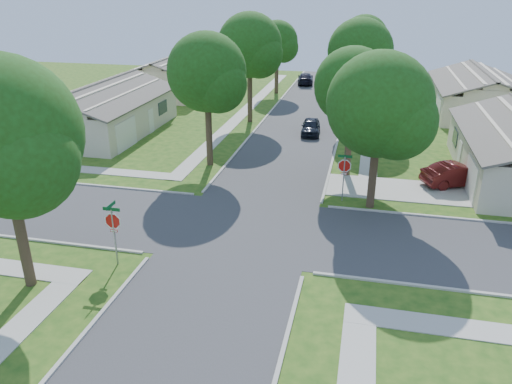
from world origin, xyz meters
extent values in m
plane|color=#214A14|center=(0.00, 0.00, 0.00)|extent=(100.00, 100.00, 0.00)
cube|color=#333335|center=(0.00, 0.00, 0.00)|extent=(7.00, 100.00, 0.02)
cube|color=#9E9B91|center=(6.10, 26.00, 0.02)|extent=(1.20, 40.00, 0.04)
cube|color=#9E9B91|center=(-6.10, 26.00, 0.02)|extent=(1.20, 40.00, 0.04)
cube|color=#9E9B91|center=(7.90, 7.10, 0.03)|extent=(8.80, 3.60, 0.05)
cube|color=gray|center=(-4.70, -4.70, 1.35)|extent=(0.06, 0.06, 2.70)
cylinder|color=white|center=(-4.70, -4.70, 2.15)|extent=(1.05, 0.02, 1.05)
cylinder|color=red|center=(-4.70, -4.70, 2.15)|extent=(0.90, 0.03, 0.90)
cube|color=red|center=(-4.70, -4.70, 1.68)|extent=(0.34, 0.03, 0.12)
cube|color=white|center=(-4.70, -4.70, 1.68)|extent=(0.30, 0.03, 0.08)
cube|color=#0C5426|center=(-4.70, -4.70, 2.72)|extent=(0.80, 0.02, 0.16)
cube|color=#0C5426|center=(-4.70, -4.70, 2.90)|extent=(0.02, 0.80, 0.16)
cube|color=gray|center=(4.70, 4.70, 1.35)|extent=(0.06, 0.06, 2.70)
cylinder|color=white|center=(4.70, 4.70, 2.15)|extent=(1.05, 0.02, 1.05)
cylinder|color=red|center=(4.70, 4.70, 2.15)|extent=(0.90, 0.03, 0.90)
cube|color=red|center=(4.70, 4.70, 1.68)|extent=(0.34, 0.03, 0.12)
cube|color=white|center=(4.70, 4.70, 1.68)|extent=(0.30, 0.03, 0.08)
cube|color=#0C5426|center=(4.70, 4.70, 2.72)|extent=(0.80, 0.02, 0.16)
cube|color=#0C5426|center=(4.70, 4.70, 2.90)|extent=(0.02, 0.80, 0.16)
cylinder|color=#38281C|center=(4.70, 9.00, 1.98)|extent=(0.44, 0.44, 3.95)
sphere|color=#1E4010|center=(4.70, 9.00, 5.88)|extent=(4.80, 4.80, 4.80)
sphere|color=#1E4010|center=(5.54, 8.52, 5.28)|extent=(3.46, 3.46, 3.46)
sphere|color=#1E4010|center=(3.98, 9.60, 5.40)|extent=(3.26, 3.26, 3.26)
cylinder|color=#38281C|center=(4.70, 21.00, 2.15)|extent=(0.44, 0.44, 4.30)
sphere|color=#1E4010|center=(4.70, 21.00, 6.51)|extent=(5.40, 5.40, 5.40)
sphere|color=#1E4010|center=(5.65, 20.46, 5.84)|extent=(3.89, 3.89, 3.89)
sphere|color=#1E4010|center=(3.89, 21.68, 5.97)|extent=(3.67, 3.67, 3.67)
cylinder|color=#38281C|center=(4.70, 34.00, 2.10)|extent=(0.44, 0.44, 4.20)
sphere|color=#1E4010|center=(4.70, 34.00, 6.22)|extent=(5.00, 5.00, 5.00)
sphere|color=#1E4010|center=(5.58, 33.50, 5.60)|extent=(3.60, 3.60, 3.60)
sphere|color=#1E4010|center=(3.95, 34.62, 5.72)|extent=(3.40, 3.40, 3.40)
cylinder|color=#38281C|center=(-4.70, 9.00, 2.12)|extent=(0.44, 0.44, 4.25)
sphere|color=#1E4010|center=(-4.70, 9.00, 6.37)|extent=(5.20, 5.20, 5.20)
sphere|color=#1E4010|center=(-3.79, 8.48, 5.72)|extent=(3.74, 3.74, 3.74)
sphere|color=#1E4010|center=(-5.48, 9.65, 5.85)|extent=(3.54, 3.54, 3.54)
cylinder|color=#38281C|center=(-4.70, 21.00, 2.22)|extent=(0.44, 0.44, 4.44)
sphere|color=#1E4010|center=(-4.70, 21.00, 6.76)|extent=(5.60, 5.60, 5.60)
sphere|color=#1E4010|center=(-3.72, 20.44, 6.06)|extent=(4.03, 4.03, 4.03)
sphere|color=#1E4010|center=(-5.54, 21.70, 6.20)|extent=(3.81, 3.81, 3.81)
cylinder|color=#38281C|center=(-4.70, 34.00, 1.95)|extent=(0.44, 0.44, 3.90)
sphere|color=#1E4010|center=(-4.70, 34.00, 5.74)|extent=(4.60, 4.60, 4.60)
sphere|color=#1E4010|center=(-3.90, 33.54, 5.16)|extent=(3.31, 3.31, 3.31)
sphere|color=#1E4010|center=(-5.39, 34.58, 5.28)|extent=(3.13, 3.13, 3.13)
cylinder|color=#38281C|center=(-7.50, -7.00, 2.02)|extent=(0.44, 0.44, 4.04)
sphere|color=#1E4010|center=(-7.50, -7.00, 6.55)|extent=(6.00, 6.00, 6.00)
sphere|color=#1E4010|center=(-6.45, -7.60, 5.80)|extent=(4.32, 4.32, 4.32)
cylinder|color=#38281C|center=(6.30, 4.20, 1.77)|extent=(0.44, 0.44, 3.54)
sphere|color=#1E4010|center=(6.30, 4.20, 5.86)|extent=(5.60, 5.60, 5.60)
sphere|color=#1E4010|center=(7.28, 3.64, 5.16)|extent=(4.03, 4.03, 4.03)
sphere|color=#1E4010|center=(5.46, 4.90, 5.30)|extent=(3.81, 3.81, 3.81)
cube|color=#4A463F|center=(14.00, 11.00, 3.45)|extent=(4.42, 13.60, 1.56)
cube|color=silver|center=(11.97, 7.10, 1.10)|extent=(0.06, 3.20, 2.20)
cube|color=silver|center=(11.97, 11.65, 1.00)|extent=(0.06, 0.90, 2.00)
cube|color=#1E2633|center=(11.97, 14.25, 1.55)|extent=(0.06, 1.80, 1.10)
cube|color=#BDAF95|center=(16.00, 29.00, 1.40)|extent=(8.00, 13.00, 2.80)
cube|color=#4A463F|center=(18.00, 29.00, 3.45)|extent=(4.42, 13.60, 1.56)
cube|color=#4A463F|center=(14.00, 29.00, 3.45)|extent=(4.42, 13.60, 1.56)
cube|color=silver|center=(11.97, 25.10, 1.10)|extent=(0.06, 3.20, 2.20)
cube|color=silver|center=(11.97, 29.65, 1.00)|extent=(0.06, 0.90, 2.00)
cube|color=#1E2633|center=(11.97, 32.25, 1.55)|extent=(0.06, 1.80, 1.10)
cube|color=#BDAF95|center=(-16.00, 15.00, 1.40)|extent=(8.00, 13.00, 2.80)
cube|color=#4A463F|center=(-14.00, 15.00, 3.45)|extent=(4.42, 13.60, 1.56)
cube|color=#4A463F|center=(-18.00, 15.00, 3.45)|extent=(4.42, 13.60, 1.56)
cube|color=silver|center=(-11.97, 11.10, 1.10)|extent=(0.06, 3.20, 2.20)
cube|color=silver|center=(-11.97, 15.65, 1.00)|extent=(0.06, 0.90, 2.00)
cube|color=#1E2633|center=(-11.97, 18.25, 1.55)|extent=(0.06, 1.80, 1.10)
cube|color=#BDAF95|center=(-16.00, 32.00, 1.40)|extent=(8.00, 13.00, 2.80)
cube|color=#4A463F|center=(-14.00, 32.00, 3.45)|extent=(4.42, 13.60, 1.56)
cube|color=#4A463F|center=(-18.00, 32.00, 3.45)|extent=(4.42, 13.60, 1.56)
cube|color=silver|center=(-11.97, 28.10, 1.10)|extent=(0.06, 3.20, 2.20)
cube|color=silver|center=(-11.97, 32.65, 1.00)|extent=(0.06, 0.90, 2.00)
cube|color=#1E2633|center=(-11.97, 35.25, 1.55)|extent=(0.06, 1.80, 1.10)
imported|color=#4A100F|center=(11.50, 8.70, 0.72)|extent=(4.62, 3.23, 1.44)
imported|color=black|center=(1.20, 18.16, 0.64)|extent=(1.78, 3.85, 1.28)
imported|color=black|center=(-2.22, 40.49, 0.67)|extent=(2.43, 4.81, 1.34)
camera|label=1|loc=(5.70, -22.32, 11.72)|focal=35.00mm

